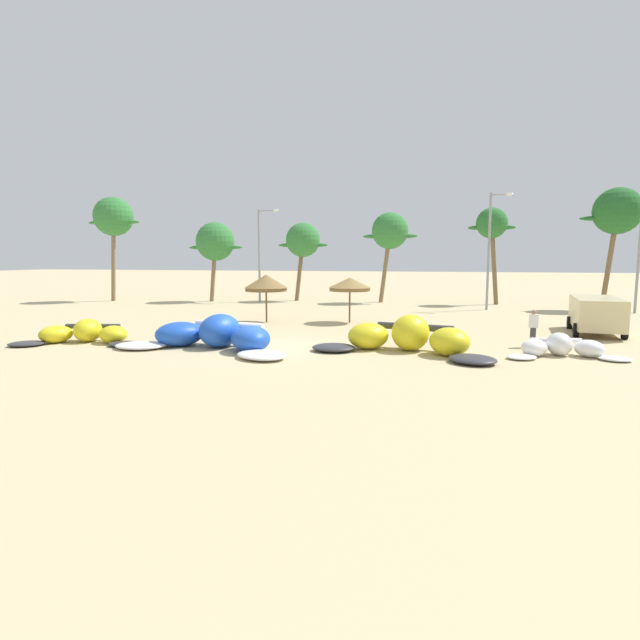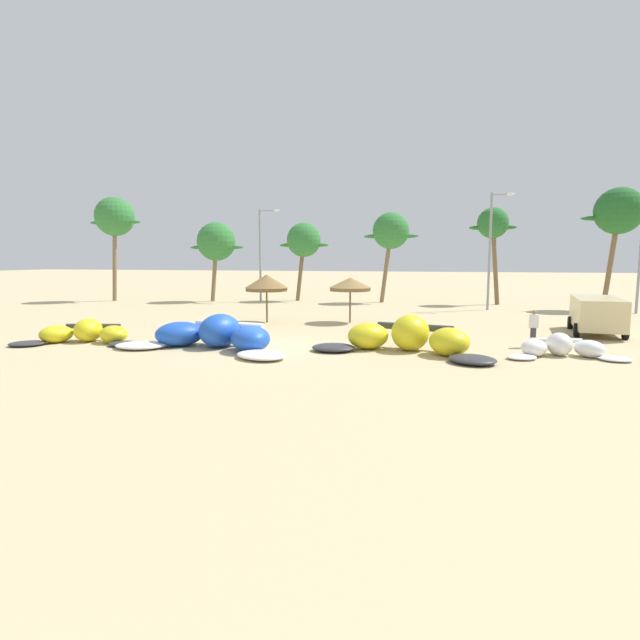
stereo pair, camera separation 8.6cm
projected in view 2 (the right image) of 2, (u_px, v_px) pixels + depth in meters
ground_plane at (263, 347)px, 21.96m from camera, size 260.00×260.00×0.00m
kite_far_left at (85, 334)px, 23.02m from camera, size 5.95×3.49×1.07m
kite_left at (214, 336)px, 21.50m from camera, size 8.26×4.37×1.43m
kite_left_of_center at (407, 338)px, 20.69m from camera, size 7.62×4.37×1.50m
kite_center at (562, 348)px, 19.72m from camera, size 4.73×2.51×0.91m
beach_umbrella_near_van at (267, 283)px, 30.10m from camera, size 2.59×2.59×2.86m
beach_umbrella_middle at (350, 284)px, 29.99m from camera, size 2.53×2.53×2.69m
parked_van at (597, 312)px, 25.77m from camera, size 2.74×5.22×1.84m
person_near_kites at (533, 328)px, 21.79m from camera, size 0.36×0.24×1.62m
palm_leftmost at (115, 218)px, 44.92m from camera, size 5.15×3.44×9.22m
palm_left at (216, 242)px, 44.69m from camera, size 5.08×3.39×6.98m
palm_left_of_gap at (304, 241)px, 45.33m from camera, size 4.58×3.05×6.98m
palm_center_left at (391, 232)px, 43.45m from camera, size 4.70×3.13×7.74m
palm_center_right at (493, 225)px, 41.52m from camera, size 3.77×2.51×7.96m
palm_right_of_gap at (619, 212)px, 36.98m from camera, size 5.10×3.40×8.96m
lamppost_west at (262, 250)px, 44.42m from camera, size 1.94×0.24×8.07m
lamppost_west_center at (492, 245)px, 37.19m from camera, size 1.65×0.24×8.56m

